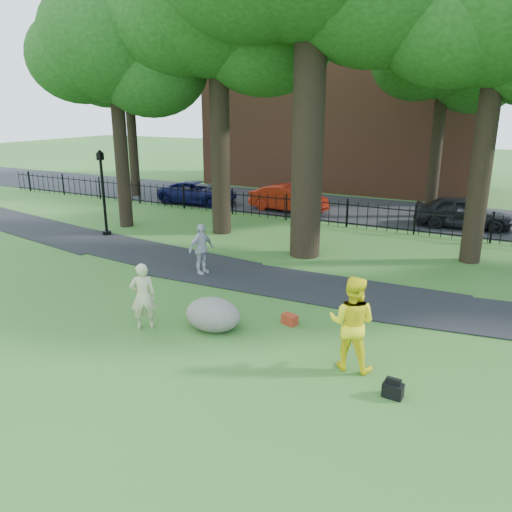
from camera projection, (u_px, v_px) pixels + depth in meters
The scene contains 16 objects.
ground at pixel (199, 326), 12.58m from camera, with size 120.00×120.00×0.00m, color #325E21.
footpath at pixel (296, 285), 15.44m from camera, with size 36.00×2.60×0.03m, color black.
street at pixel (370, 211), 26.14m from camera, with size 80.00×7.00×0.02m, color black.
iron_fence at pixel (347, 214), 22.57m from camera, with size 44.00×0.04×1.20m.
brick_building at pixel (349, 94), 32.93m from camera, with size 18.00×8.00×12.00m, color brown.
tree_row at pixel (341, 19), 17.08m from camera, with size 26.82×7.96×12.42m.
woman at pixel (143, 296), 12.25m from camera, with size 0.62×0.41×1.69m, color #C6BD88.
man at pixel (352, 323), 10.32m from camera, with size 0.99×0.77×2.05m, color yellow.
pedestrian at pixel (201, 249), 16.22m from camera, with size 0.99×0.41×1.69m, color #BABABF.
boulder at pixel (213, 312), 12.36m from camera, with size 1.44×1.08×0.84m, color slate.
lamppost at pixel (103, 194), 20.78m from camera, with size 0.36×0.36×3.60m.
backpack at pixel (393, 390), 9.50m from camera, with size 0.38×0.24×0.28m, color black.
red_bag at pixel (290, 319), 12.65m from camera, with size 0.39×0.24×0.26m, color maroon.
red_sedan at pixel (288, 198), 25.83m from camera, with size 1.43×4.11×1.35m, color maroon.
navy_van at pixel (198, 193), 27.86m from camera, with size 2.05×4.44×1.24m, color #0C0E3D.
grey_car at pixel (463, 212), 22.44m from camera, with size 1.67×4.16×1.42m, color black.
Camera 1 is at (6.61, -9.53, 5.37)m, focal length 35.00 mm.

